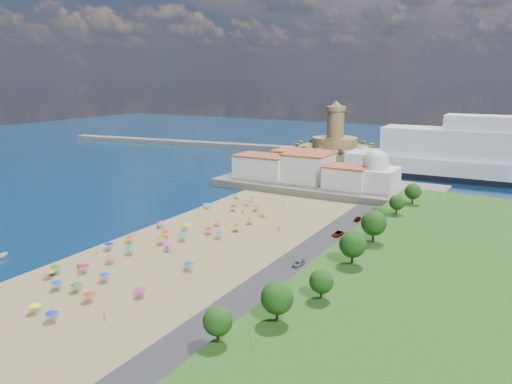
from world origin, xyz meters
The scene contains 11 objects.
ground centered at (0.00, 0.00, 0.00)m, with size 700.00×700.00×0.00m, color #071938.
terrace centered at (10.00, 73.00, 1.50)m, with size 90.00×36.00×3.00m, color #59544C.
jetty centered at (-12.00, 108.00, 1.20)m, with size 18.00×70.00×2.40m, color #59544C.
breakwater centered at (-110.00, 153.00, 1.30)m, with size 200.00×7.00×2.60m, color #59544C.
waterfront_buildings centered at (-3.05, 73.64, 7.88)m, with size 57.00×29.00×11.00m.
domed_building centered at (30.00, 71.00, 8.97)m, with size 16.00×16.00×15.00m.
fortress centered at (-12.00, 138.00, 6.68)m, with size 40.00×40.00×32.40m.
beach_parasols centered at (-2.29, -16.00, 2.15)m, with size 31.15×108.26×2.20m.
beachgoers centered at (-2.62, -1.63, 1.11)m, with size 38.31×98.51×1.87m.
parked_cars centered at (36.00, 12.49, 1.33)m, with size 2.65×47.81×1.29m.
hillside_trees centered at (49.67, -8.90, 10.10)m, with size 12.22×104.60×7.87m.
Camera 1 is at (83.05, -113.27, 45.46)m, focal length 35.00 mm.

